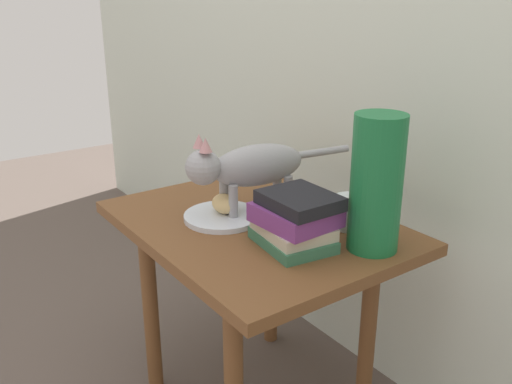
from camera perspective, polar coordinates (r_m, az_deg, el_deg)
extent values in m
cube|color=silver|center=(1.60, 12.67, 18.56)|extent=(4.00, 0.04, 2.20)
cube|color=brown|center=(1.44, 0.00, -3.55)|extent=(0.75, 0.58, 0.03)
cylinder|color=brown|center=(1.65, -10.76, -11.84)|extent=(0.04, 0.04, 0.54)
cylinder|color=brown|center=(1.84, 1.58, -7.89)|extent=(0.04, 0.04, 0.54)
cylinder|color=brown|center=(1.56, 11.43, -13.76)|extent=(0.04, 0.04, 0.54)
cylinder|color=silver|center=(1.45, -3.45, -2.53)|extent=(0.20, 0.20, 0.01)
ellipsoid|color=#E0BC7A|center=(1.45, -3.25, -1.20)|extent=(0.08, 0.06, 0.05)
cylinder|color=#99999E|center=(1.42, -2.34, -1.19)|extent=(0.02, 0.02, 0.10)
cylinder|color=#99999E|center=(1.47, -3.31, -0.44)|extent=(0.02, 0.02, 0.10)
cylinder|color=#99999E|center=(1.48, 3.29, -0.19)|extent=(0.02, 0.02, 0.10)
cylinder|color=#99999E|center=(1.53, 2.18, 0.50)|extent=(0.02, 0.02, 0.10)
ellipsoid|color=#99999E|center=(1.45, 0.19, 2.80)|extent=(0.13, 0.27, 0.11)
sphere|color=#99999E|center=(1.39, -5.46, 2.54)|extent=(0.09, 0.09, 0.09)
cone|color=tan|center=(1.35, -5.20, 4.83)|extent=(0.03, 0.03, 0.03)
cone|color=tan|center=(1.39, -5.87, 5.24)|extent=(0.03, 0.03, 0.03)
cylinder|color=#99999E|center=(1.54, 6.91, 4.12)|extent=(0.04, 0.16, 0.02)
cube|color=#336B4C|center=(1.30, 3.77, -4.93)|extent=(0.20, 0.16, 0.03)
cube|color=#BCB299|center=(1.29, 3.85, -3.80)|extent=(0.19, 0.16, 0.03)
cube|color=#72337A|center=(1.28, 4.09, -2.33)|extent=(0.18, 0.16, 0.04)
cube|color=black|center=(1.26, 4.51, -0.86)|extent=(0.17, 0.14, 0.03)
cylinder|color=#196B38|center=(1.26, 12.26, 0.82)|extent=(0.12, 0.12, 0.31)
cylinder|color=silver|center=(1.40, 9.49, -2.05)|extent=(0.07, 0.07, 0.08)
cylinder|color=silver|center=(1.41, 9.44, -2.82)|extent=(0.06, 0.06, 0.04)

